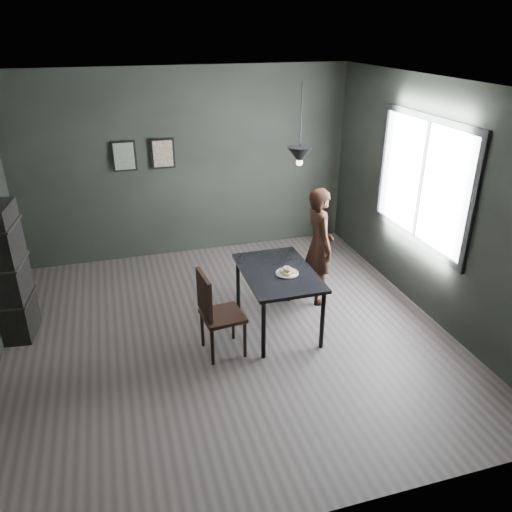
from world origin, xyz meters
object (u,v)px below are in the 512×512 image
object	(u,v)px
woman	(319,246)
pendant_lamp	(300,155)
white_plate	(287,274)
cafe_table	(278,277)
shelf_unit	(10,273)
wood_chair	(215,309)

from	to	relation	value
woman	pendant_lamp	xyz separation A→B (m)	(-0.46, -0.39, 1.29)
white_plate	woman	distance (m)	0.88
cafe_table	woman	distance (m)	0.87
cafe_table	pendant_lamp	size ratio (longest dim) A/B	1.39
white_plate	woman	bearing A→B (deg)	43.01
shelf_unit	pendant_lamp	distance (m)	3.46
white_plate	shelf_unit	size ratio (longest dim) A/B	0.14
cafe_table	wood_chair	bearing A→B (deg)	-159.15
pendant_lamp	white_plate	bearing A→B (deg)	-131.13
pendant_lamp	wood_chair	bearing A→B (deg)	-158.93
woman	shelf_unit	distance (m)	3.64
shelf_unit	pendant_lamp	xyz separation A→B (m)	(3.17, -0.60, 1.25)
woman	pendant_lamp	world-z (taller)	pendant_lamp
white_plate	woman	xyz separation A→B (m)	(0.64, 0.60, 0.01)
wood_chair	white_plate	bearing A→B (deg)	6.90
wood_chair	pendant_lamp	xyz separation A→B (m)	(1.07, 0.41, 1.49)
white_plate	shelf_unit	xyz separation A→B (m)	(-2.99, 0.81, 0.04)
shelf_unit	wood_chair	bearing A→B (deg)	-18.89
wood_chair	woman	bearing A→B (deg)	21.61
woman	cafe_table	bearing A→B (deg)	127.38
cafe_table	shelf_unit	world-z (taller)	shelf_unit
woman	shelf_unit	xyz separation A→B (m)	(-3.63, 0.21, 0.03)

